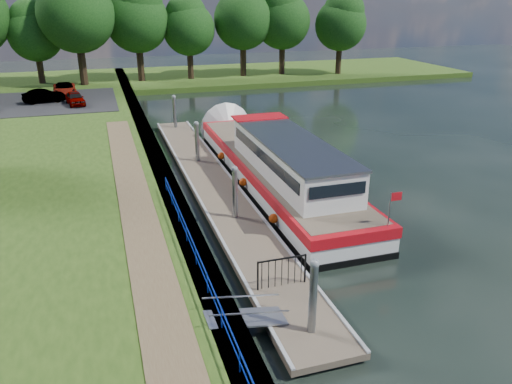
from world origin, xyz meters
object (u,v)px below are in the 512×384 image
object	(u,v)px
barge	(271,163)
car_a	(75,98)
car_b	(44,96)
pontoon	(214,188)
car_d	(65,89)

from	to	relation	value
barge	car_a	world-z (taller)	barge
barge	car_b	world-z (taller)	barge
barge	car_b	xyz separation A→B (m)	(-13.98, 23.95, 0.37)
pontoon	car_d	world-z (taller)	car_d
car_a	pontoon	bearing A→B (deg)	-81.65
barge	car_a	size ratio (longest dim) A/B	6.05
car_d	barge	bearing A→B (deg)	-69.45
pontoon	car_a	distance (m)	24.03
barge	car_b	distance (m)	27.74
pontoon	barge	bearing A→B (deg)	11.08
pontoon	car_d	distance (m)	29.06
car_b	car_d	world-z (taller)	car_d
car_a	car_b	world-z (taller)	car_b
car_a	barge	bearing A→B (deg)	-73.21
pontoon	car_d	bearing A→B (deg)	107.43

